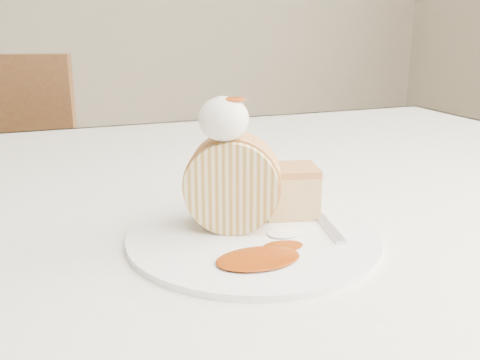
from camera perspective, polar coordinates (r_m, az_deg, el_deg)
name	(u,v)px	position (r m, az deg, el deg)	size (l,w,h in m)	color
table	(192,251)	(0.71, -5.19, -7.56)	(1.40, 0.90, 0.75)	white
chair_far	(13,193)	(1.59, -23.08, -1.27)	(0.51, 0.51, 0.88)	brown
plate	(253,237)	(0.52, 1.43, -6.05)	(0.24, 0.24, 0.01)	white
roulade_slice	(233,183)	(0.52, -0.80, -0.37)	(0.09, 0.09, 0.05)	#CCBD8E
cake_chunk	(290,194)	(0.56, 5.39, -1.47)	(0.05, 0.05, 0.04)	#C08148
whipped_cream	(224,119)	(0.49, -1.77, 6.54)	(0.05, 0.05, 0.04)	white
caramel_drizzle	(234,94)	(0.49, -0.69, 9.19)	(0.02, 0.02, 0.01)	#772804
caramel_pool	(258,258)	(0.46, 1.95, -8.36)	(0.08, 0.05, 0.00)	#772804
fork	(325,223)	(0.55, 9.05, -4.52)	(0.02, 0.14, 0.00)	silver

